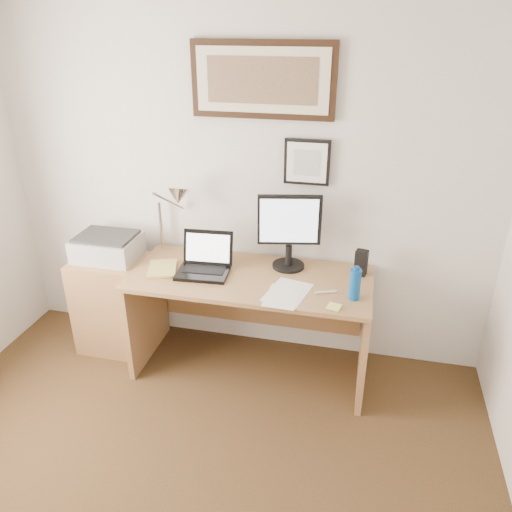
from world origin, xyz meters
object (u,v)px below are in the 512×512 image
(book, at_px, (148,269))
(lcd_monitor, at_px, (289,228))
(water_bottle, at_px, (355,284))
(printer, at_px, (107,247))
(desk, at_px, (253,300))
(laptop, at_px, (205,264))
(side_cabinet, at_px, (114,303))

(book, height_order, lcd_monitor, lcd_monitor)
(water_bottle, bearing_deg, printer, 172.79)
(water_bottle, height_order, lcd_monitor, lcd_monitor)
(desk, distance_m, lcd_monitor, 0.58)
(book, distance_m, desk, 0.75)
(laptop, bearing_deg, side_cabinet, 176.21)
(printer, bearing_deg, desk, 0.05)
(water_bottle, height_order, laptop, laptop)
(laptop, bearing_deg, book, -168.75)
(laptop, relative_size, lcd_monitor, 0.69)
(book, xyz_separation_m, lcd_monitor, (0.92, 0.26, 0.28))
(desk, bearing_deg, laptop, -164.87)
(desk, distance_m, laptop, 0.44)
(lcd_monitor, bearing_deg, desk, -155.54)
(book, height_order, desk, book)
(laptop, bearing_deg, desk, 15.13)
(side_cabinet, relative_size, book, 2.85)
(side_cabinet, distance_m, desk, 1.08)
(desk, height_order, laptop, laptop)
(book, relative_size, desk, 0.16)
(water_bottle, bearing_deg, side_cabinet, 173.88)
(side_cabinet, relative_size, laptop, 2.05)
(side_cabinet, height_order, lcd_monitor, lcd_monitor)
(laptop, bearing_deg, printer, 173.66)
(book, distance_m, lcd_monitor, 0.99)
(lcd_monitor, distance_m, printer, 1.32)
(desk, relative_size, lcd_monitor, 3.08)
(desk, distance_m, printer, 1.12)
(book, bearing_deg, water_bottle, -2.61)
(side_cabinet, height_order, printer, printer)
(side_cabinet, bearing_deg, water_bottle, -6.12)
(side_cabinet, distance_m, laptop, 0.88)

